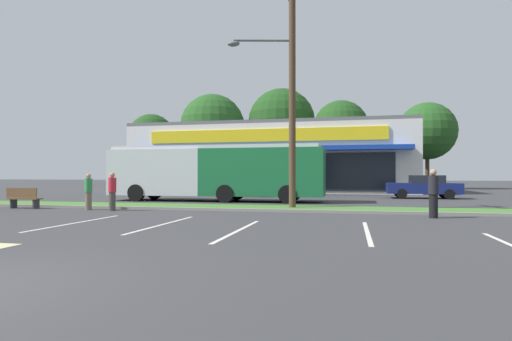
{
  "coord_description": "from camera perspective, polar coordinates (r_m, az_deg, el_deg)",
  "views": [
    {
      "loc": [
        5.41,
        -4.46,
        1.54
      ],
      "look_at": [
        0.3,
        18.1,
        1.79
      ],
      "focal_mm": 29.42,
      "sensor_mm": 36.0,
      "label": 1
    }
  ],
  "objects": [
    {
      "name": "tree_left",
      "position": [
        49.75,
        -5.94,
        5.99
      ],
      "size": [
        7.53,
        7.53,
        11.04
      ],
      "color": "#473323",
      "rests_on": "ground_plane"
    },
    {
      "name": "city_bus",
      "position": [
        24.83,
        -5.56,
        -0.1
      ],
      "size": [
        12.81,
        2.73,
        3.25
      ],
      "rotation": [
        0.0,
        0.0,
        3.15
      ],
      "color": "#196638",
      "rests_on": "ground_plane"
    },
    {
      "name": "parking_stripe_0",
      "position": [
        14.79,
        -23.18,
        -6.53
      ],
      "size": [
        0.12,
        4.8,
        0.01
      ],
      "primitive_type": "cube",
      "color": "silver",
      "rests_on": "ground_plane"
    },
    {
      "name": "tree_mid_left",
      "position": [
        50.67,
        3.5,
        6.59
      ],
      "size": [
        7.99,
        7.99,
        11.91
      ],
      "color": "#473323",
      "rests_on": "ground_plane"
    },
    {
      "name": "pedestrian_mid",
      "position": [
        19.14,
        -18.96,
        -2.71
      ],
      "size": [
        0.33,
        0.33,
        1.66
      ],
      "rotation": [
        0.0,
        0.0,
        3.07
      ],
      "color": "#47423D",
      "rests_on": "ground_plane"
    },
    {
      "name": "pedestrian_by_pole",
      "position": [
        19.95,
        -21.82,
        -2.69
      ],
      "size": [
        0.32,
        0.32,
        1.61
      ],
      "rotation": [
        0.0,
        0.0,
        0.67
      ],
      "color": "#726651",
      "rests_on": "ground_plane"
    },
    {
      "name": "parking_stripe_1",
      "position": [
        13.48,
        -12.54,
        -7.16
      ],
      "size": [
        0.12,
        4.8,
        0.01
      ],
      "primitive_type": "cube",
      "color": "silver",
      "rests_on": "ground_plane"
    },
    {
      "name": "parking_stripe_2",
      "position": [
        11.77,
        -2.37,
        -8.12
      ],
      "size": [
        0.12,
        4.8,
        0.01
      ],
      "primitive_type": "cube",
      "color": "silver",
      "rests_on": "ground_plane"
    },
    {
      "name": "car_2",
      "position": [
        29.76,
        21.86,
        -2.04
      ],
      "size": [
        4.6,
        1.91,
        1.53
      ],
      "rotation": [
        0.0,
        0.0,
        3.14
      ],
      "color": "navy",
      "rests_on": "ground_plane"
    },
    {
      "name": "tree_mid_right",
      "position": [
        50.59,
        22.25,
        4.97
      ],
      "size": [
        6.37,
        6.37,
        9.63
      ],
      "color": "#473323",
      "rests_on": "ground_plane"
    },
    {
      "name": "pedestrian_near_bench",
      "position": [
        16.31,
        22.97,
        -2.89
      ],
      "size": [
        0.35,
        0.35,
        1.76
      ],
      "rotation": [
        0.0,
        0.0,
        4.66
      ],
      "color": "black",
      "rests_on": "ground_plane"
    },
    {
      "name": "tree_far_left",
      "position": [
        53.95,
        -14.02,
        4.41
      ],
      "size": [
        5.73,
        5.73,
        9.14
      ],
      "color": "#473323",
      "rests_on": "ground_plane"
    },
    {
      "name": "bus_stop_bench",
      "position": [
        22.08,
        -29.05,
        -3.24
      ],
      "size": [
        1.6,
        0.45,
        0.95
      ],
      "rotation": [
        0.0,
        0.0,
        3.14
      ],
      "color": "brown",
      "rests_on": "ground_plane"
    },
    {
      "name": "car_3",
      "position": [
        30.37,
        -1.26,
        -2.1
      ],
      "size": [
        4.23,
        1.97,
        1.47
      ],
      "color": "silver",
      "rests_on": "ground_plane"
    },
    {
      "name": "parking_stripe_3",
      "position": [
        11.81,
        14.89,
        -8.08
      ],
      "size": [
        0.12,
        4.8,
        0.01
      ],
      "primitive_type": "cube",
      "color": "silver",
      "rests_on": "ground_plane"
    },
    {
      "name": "grass_median",
      "position": [
        19.29,
        -3.58,
        -5.02
      ],
      "size": [
        56.0,
        2.2,
        0.12
      ],
      "primitive_type": "cube",
      "color": "#427A2D",
      "rests_on": "ground_plane"
    },
    {
      "name": "storefront_building",
      "position": [
        40.79,
        2.55,
        1.62
      ],
      "size": [
        25.38,
        12.65,
        6.26
      ],
      "color": "silver",
      "rests_on": "ground_plane"
    },
    {
      "name": "curb_lip",
      "position": [
        18.13,
        -4.67,
        -5.31
      ],
      "size": [
        56.0,
        0.24,
        0.12
      ],
      "primitive_type": "cube",
      "color": "gray",
      "rests_on": "ground_plane"
    },
    {
      "name": "utility_pole",
      "position": [
        18.99,
        4.53,
        11.6
      ],
      "size": [
        3.16,
        2.37,
        10.42
      ],
      "color": "#4C3826",
      "rests_on": "ground_plane"
    },
    {
      "name": "tree_mid",
      "position": [
        47.78,
        11.46,
        5.67
      ],
      "size": [
        6.12,
        6.12,
        9.85
      ],
      "color": "#473323",
      "rests_on": "ground_plane"
    }
  ]
}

